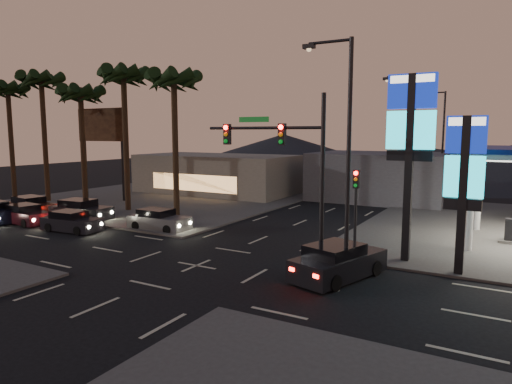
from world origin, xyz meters
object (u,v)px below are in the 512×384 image
Objects in this scene: traffic_signal_mast at (287,156)px; pylon_sign_tall at (411,130)px; car_lane_a_mid at (25,215)px; car_lane_b_front at (159,220)px; car_lane_a_front at (71,222)px; suv_station at (338,262)px; pylon_sign_short at (464,171)px; car_lane_b_mid at (81,210)px; car_lane_b_rear at (31,206)px.

pylon_sign_tall is at bearing 36.52° from traffic_signal_mast.
car_lane_a_mid is (-24.99, -3.24, -5.77)m from pylon_sign_tall.
traffic_signal_mast is 12.18m from car_lane_b_front.
car_lane_a_mid is at bearing -172.62° from pylon_sign_tall.
car_lane_a_front is at bearing 179.18° from traffic_signal_mast.
traffic_signal_mast is 1.60× the size of suv_station.
traffic_signal_mast reaches higher than car_lane_a_front.
car_lane_a_front is 4.86m from car_lane_a_mid.
suv_station is at bearing -146.44° from pylon_sign_short.
pylon_sign_tall is 2.14× the size of car_lane_a_mid.
pylon_sign_tall is 6.02m from traffic_signal_mast.
car_lane_b_mid is at bearing 170.14° from suv_station.
traffic_signal_mast is (-4.74, -3.51, -1.17)m from pylon_sign_tall.
car_lane_b_mid is at bearing 178.64° from pylon_sign_short.
pylon_sign_short is 23.11m from car_lane_a_front.
car_lane_b_rear is (-7.57, 2.31, 0.06)m from car_lane_a_front.
car_lane_b_mid is 0.94× the size of suv_station.
car_lane_b_mid is at bearing 51.52° from car_lane_a_mid.
car_lane_b_mid is at bearing 170.19° from traffic_signal_mast.
car_lane_a_front is 3.89m from car_lane_b_mid.
car_lane_b_front is at bearing 33.74° from car_lane_a_front.
car_lane_a_mid is 3.53m from car_lane_b_rear.
car_lane_b_front is at bearing 177.51° from pylon_sign_short.
car_lane_b_front reaches higher than car_lane_a_front.
pylon_sign_short is 6.70m from suv_station.
car_lane_a_front is 0.90× the size of car_lane_b_rear.
traffic_signal_mast reaches higher than pylon_sign_short.
suv_station reaches higher than car_lane_a_mid.
suv_station is at bearing -15.66° from car_lane_b_front.
pylon_sign_tall is at bearing 2.02° from car_lane_b_rear.
suv_station is (20.71, -3.60, 0.03)m from car_lane_b_mid.
pylon_sign_tall is 2.13× the size of car_lane_b_front.
traffic_signal_mast is 1.95× the size of car_lane_a_front.
pylon_sign_short is 7.69m from traffic_signal_mast.
traffic_signal_mast is 1.77× the size of car_lane_b_rear.
suv_station is at bearing -2.24° from car_lane_a_front.
pylon_sign_short is at bearing 19.13° from traffic_signal_mast.
car_lane_b_front is at bearing 3.58° from car_lane_b_rear.
traffic_signal_mast is 5.29m from suv_station.
car_lane_b_rear is 0.91× the size of suv_station.
suv_station is (2.72, -0.49, -4.51)m from traffic_signal_mast.
suv_station is at bearing -9.86° from car_lane_b_mid.
car_lane_b_rear reaches higher than car_lane_a_mid.
car_lane_b_rear is 25.85m from suv_station.
car_lane_a_mid is at bearing 178.10° from suv_station.
car_lane_b_rear reaches higher than car_lane_b_front.
car_lane_b_front is at bearing 163.00° from traffic_signal_mast.
car_lane_b_rear is at bearing -176.42° from car_lane_b_front.
car_lane_a_mid is at bearing 179.37° from car_lane_a_front.
car_lane_a_mid is at bearing -162.29° from car_lane_b_front.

